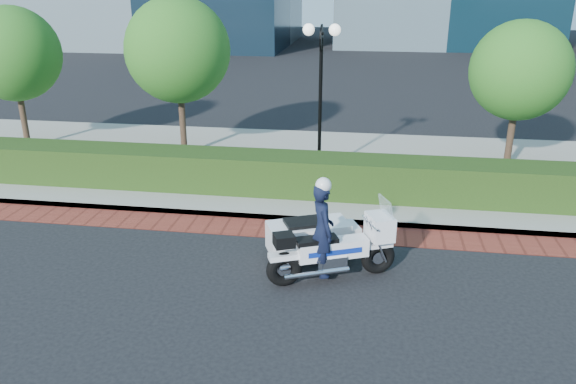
# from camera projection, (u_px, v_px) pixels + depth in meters

# --- Properties ---
(ground) EXTENTS (120.00, 120.00, 0.00)m
(ground) POSITION_uv_depth(u_px,v_px,m) (246.00, 258.00, 11.76)
(ground) COLOR black
(ground) RESTS_ON ground
(brick_strip) EXTENTS (60.00, 1.00, 0.01)m
(brick_strip) POSITION_uv_depth(u_px,v_px,m) (260.00, 228.00, 13.14)
(brick_strip) COLOR maroon
(brick_strip) RESTS_ON ground
(sidewalk) EXTENTS (60.00, 8.00, 0.15)m
(sidewalk) POSITION_uv_depth(u_px,v_px,m) (289.00, 166.00, 17.28)
(sidewalk) COLOR gray
(sidewalk) RESTS_ON ground
(hedge_main) EXTENTS (18.00, 1.20, 1.00)m
(hedge_main) POSITION_uv_depth(u_px,v_px,m) (276.00, 173.00, 14.86)
(hedge_main) COLOR black
(hedge_main) RESTS_ON sidewalk
(lamppost) EXTENTS (1.02, 0.70, 4.21)m
(lamppost) POSITION_uv_depth(u_px,v_px,m) (321.00, 77.00, 15.37)
(lamppost) COLOR black
(lamppost) RESTS_ON sidewalk
(tree_a) EXTENTS (3.00, 3.00, 4.58)m
(tree_a) POSITION_uv_depth(u_px,v_px,m) (13.00, 54.00, 17.88)
(tree_a) COLOR #332319
(tree_a) RESTS_ON sidewalk
(tree_b) EXTENTS (3.20, 3.20, 4.89)m
(tree_b) POSITION_uv_depth(u_px,v_px,m) (178.00, 50.00, 17.03)
(tree_b) COLOR #332319
(tree_b) RESTS_ON sidewalk
(tree_c) EXTENTS (2.80, 2.80, 4.30)m
(tree_c) POSITION_uv_depth(u_px,v_px,m) (520.00, 71.00, 15.77)
(tree_c) COLOR #332319
(tree_c) RESTS_ON sidewalk
(police_motorcycle) EXTENTS (2.69, 2.02, 2.11)m
(police_motorcycle) POSITION_uv_depth(u_px,v_px,m) (321.00, 238.00, 10.98)
(police_motorcycle) COLOR black
(police_motorcycle) RESTS_ON ground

